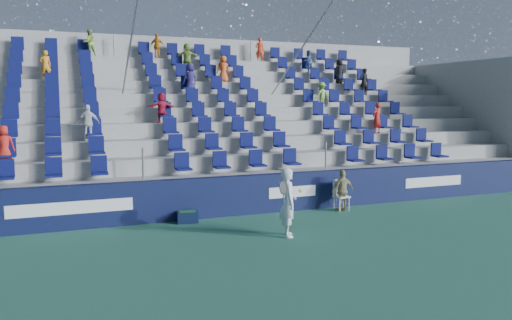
{
  "coord_description": "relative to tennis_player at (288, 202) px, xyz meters",
  "views": [
    {
      "loc": [
        -5.12,
        -10.91,
        3.45
      ],
      "look_at": [
        0.2,
        2.8,
        1.7
      ],
      "focal_mm": 35.0,
      "sensor_mm": 36.0,
      "label": 1
    }
  ],
  "objects": [
    {
      "name": "ground",
      "position": [
        -0.15,
        -0.41,
        -0.89
      ],
      "size": [
        70.0,
        70.0,
        0.0
      ],
      "primitive_type": "plane",
      "color": "#2C674F",
      "rests_on": "ground"
    },
    {
      "name": "sponsor_wall",
      "position": [
        -0.15,
        2.74,
        -0.28
      ],
      "size": [
        24.0,
        0.32,
        1.2
      ],
      "color": "#10163C",
      "rests_on": "ground"
    },
    {
      "name": "grandstand",
      "position": [
        -0.16,
        7.83,
        1.25
      ],
      "size": [
        24.0,
        8.17,
        6.63
      ],
      "color": "#A6A6A1",
      "rests_on": "ground"
    },
    {
      "name": "tennis_player",
      "position": [
        0.0,
        0.0,
        0.0
      ],
      "size": [
        0.69,
        0.74,
        1.77
      ],
      "color": "silver",
      "rests_on": "ground"
    },
    {
      "name": "line_judge_chair",
      "position": [
        2.85,
        2.24,
        -0.33
      ],
      "size": [
        0.48,
        0.49,
        0.97
      ],
      "color": "white",
      "rests_on": "ground"
    },
    {
      "name": "line_judge",
      "position": [
        2.85,
        2.09,
        -0.23
      ],
      "size": [
        0.77,
        0.32,
        1.3
      ],
      "primitive_type": "imported",
      "rotation": [
        0.0,
        0.0,
        3.15
      ],
      "color": "tan",
      "rests_on": "ground"
    },
    {
      "name": "ball_bin",
      "position": [
        -2.06,
        2.34,
        -0.71
      ],
      "size": [
        0.63,
        0.46,
        0.33
      ],
      "color": "#0F1A38",
      "rests_on": "ground"
    }
  ]
}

